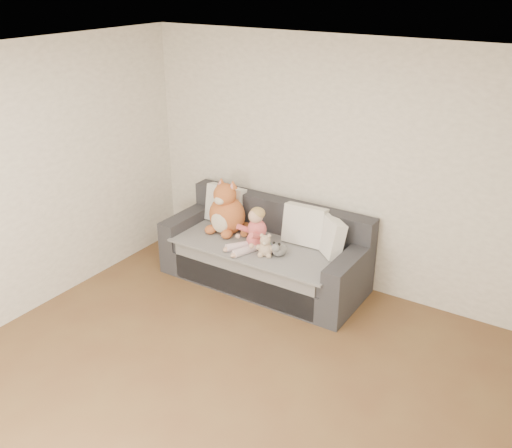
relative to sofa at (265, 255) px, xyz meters
The scene contains 10 objects.
room_shell 2.00m from the sofa, 70.54° to the right, with size 5.00×5.00×5.00m.
sofa is the anchor object (origin of this frame).
cushion_left 0.79m from the sofa, 163.00° to the left, with size 0.46×0.21×0.44m.
cushion_right_back 0.56m from the sofa, 27.51° to the left, with size 0.47×0.23×0.43m.
cushion_right_front 0.79m from the sofa, 11.01° to the left, with size 0.44×0.41×0.40m.
toddler 0.41m from the sofa, 95.53° to the right, with size 0.35×0.46×0.46m.
plush_cat 0.64m from the sofa, behind, with size 0.51×0.43×0.64m.
teddy_bear 0.42m from the sofa, 58.84° to the right, with size 0.19×0.16×0.25m.
plush_cow 0.43m from the sofa, 35.90° to the right, with size 0.15×0.22×0.18m.
sippy_cup 0.35m from the sofa, 49.73° to the right, with size 0.11×0.08×0.12m.
Camera 1 is at (2.30, -2.63, 3.16)m, focal length 40.00 mm.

